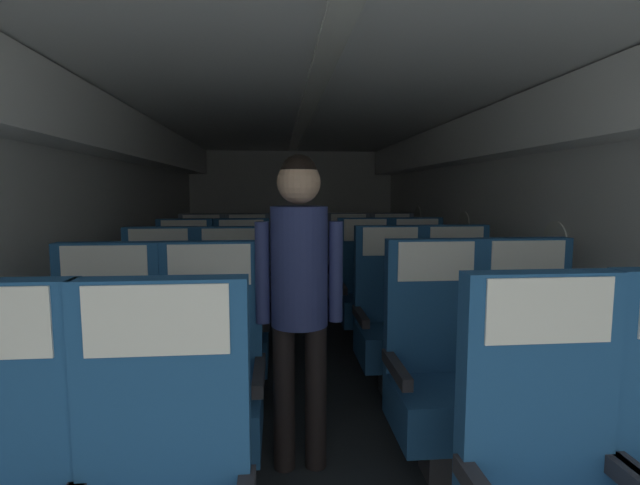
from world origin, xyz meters
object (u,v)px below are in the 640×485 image
Objects in this scene: seat_e_left_window at (201,277)px; seat_e_right_aisle at (393,274)px; seat_c_right_aisle at (459,320)px; seat_d_right_window at (366,293)px; seat_e_right_window at (349,274)px; seat_e_left_aisle at (248,276)px; seat_c_left_window at (158,328)px; seat_b_left_window at (104,390)px; seat_b_right_aisle at (532,372)px; seat_c_right_window at (392,323)px; flight_attendant at (299,280)px; seat_d_left_aisle at (242,295)px; seat_b_right_window at (439,376)px; seat_c_left_aisle at (232,327)px; seat_d_right_aisle at (419,292)px; seat_b_left_aisle at (210,385)px; seat_d_left_window at (184,296)px.

seat_e_right_aisle is (2.12, -0.00, 0.00)m from seat_e_left_window.
seat_c_right_aisle is 1.08m from seat_d_right_window.
seat_c_right_aisle is at bearing -75.60° from seat_e_right_window.
seat_d_right_window is 1.00× the size of seat_e_left_aisle.
seat_b_left_window is at bearing -90.20° from seat_c_left_window.
seat_d_right_window is at bearing 50.24° from seat_b_left_window.
seat_b_right_aisle is at bearing -80.16° from seat_e_right_window.
seat_c_right_window is (1.61, -0.03, 0.00)m from seat_c_left_window.
seat_b_right_aisle is at bearing -168.02° from flight_attendant.
seat_b_right_aisle is 1.00× the size of seat_e_right_aisle.
seat_c_left_window is at bearing -117.13° from seat_d_left_aisle.
seat_b_right_window and seat_e_left_window have the same top height.
seat_c_left_aisle is 1.88m from seat_d_right_aisle.
seat_d_right_window is 0.96m from seat_e_right_window.
seat_d_right_aisle is (1.62, 1.93, 0.00)m from seat_b_left_aisle.
seat_c_right_window is 2.24m from seat_e_left_aisle.
seat_e_right_window is at bearing 90.45° from seat_d_right_window.
seat_b_left_window is 1.88m from seat_c_right_window.
seat_e_left_window is (-0.02, 1.90, 0.00)m from seat_c_left_window.
flight_attendant reaches higher than seat_e_right_aisle.
seat_e_left_aisle is 1.62m from seat_e_right_aisle.
seat_b_left_aisle is 1.00× the size of seat_c_right_window.
seat_b_right_window is at bearing -60.48° from seat_e_left_window.
seat_b_right_aisle is 1.06m from seat_c_right_window.
seat_b_left_window is 1.00× the size of seat_e_right_aisle.
seat_d_left_aisle is at bearing 130.11° from seat_b_right_aisle.
seat_c_left_window is at bearing 116.18° from seat_b_left_aisle.
seat_c_right_window is at bearing 90.24° from seat_b_right_window.
seat_d_right_window is at bearing -40.26° from seat_e_left_aisle.
seat_e_right_aisle is at bearing -97.85° from flight_attendant.
flight_attendant reaches higher than seat_b_right_aisle.
flight_attendant reaches higher than seat_d_right_window.
seat_d_left_aisle and seat_d_right_window have the same top height.
seat_b_left_window and seat_e_right_aisle have the same top height.
seat_b_left_aisle and seat_c_right_aisle have the same top height.
seat_d_right_window and seat_e_right_window have the same top height.
seat_c_left_aisle is 1.00× the size of seat_e_left_window.
seat_e_left_window is (-2.11, 1.91, 0.00)m from seat_c_right_aisle.
seat_b_left_window is at bearing -179.20° from seat_b_left_aisle.
seat_d_right_aisle is 0.49m from seat_d_right_window.
flight_attendant is at bearing 176.87° from seat_b_right_aisle.
seat_c_left_aisle is at bearing 62.68° from seat_b_left_window.
seat_c_right_window is 2.52m from seat_e_left_window.
seat_c_left_aisle is at bearing 139.81° from seat_b_right_window.
seat_d_right_window is (-0.49, 1.92, 0.00)m from seat_b_right_aisle.
seat_b_left_aisle and seat_d_left_window have the same top height.
seat_d_right_window is (0.01, 0.98, 0.00)m from seat_c_right_window.
seat_b_right_aisle is 1.00× the size of seat_c_right_aisle.
seat_b_left_aisle and seat_e_right_window have the same top height.
seat_b_left_window and seat_c_right_window have the same top height.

